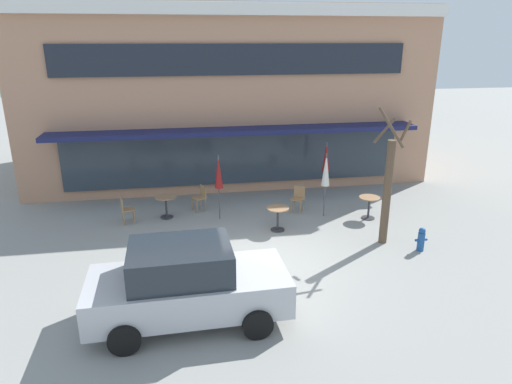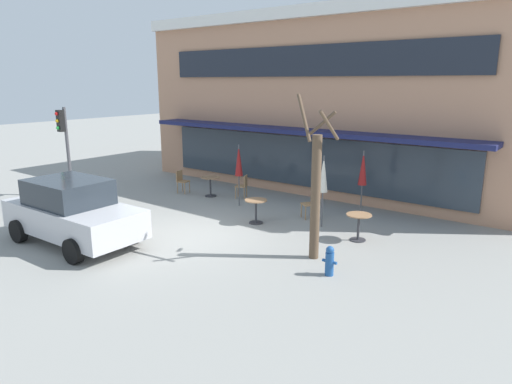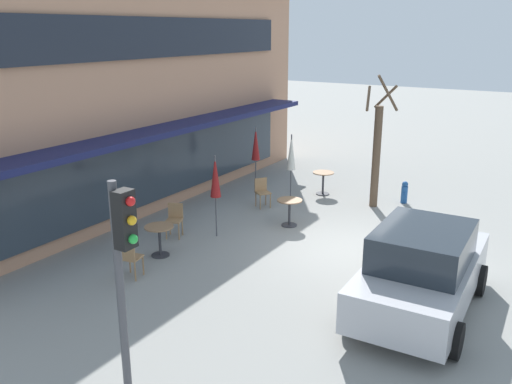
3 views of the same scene
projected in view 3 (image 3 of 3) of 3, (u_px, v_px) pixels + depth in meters
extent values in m
plane|color=gray|center=(346.00, 250.00, 13.51)|extent=(80.00, 80.00, 0.00)
cube|color=tan|center=(62.00, 86.00, 17.47)|extent=(16.06, 8.00, 7.02)
cube|color=#191E4C|center=(172.00, 129.00, 15.48)|extent=(13.65, 1.10, 0.16)
cube|color=#1E232D|center=(154.00, 38.00, 15.00)|extent=(12.85, 0.10, 1.10)
cube|color=#2D3842|center=(161.00, 167.00, 16.07)|extent=(12.85, 0.10, 1.90)
cylinder|color=#333338|center=(161.00, 255.00, 13.16)|extent=(0.44, 0.44, 0.03)
cylinder|color=#333338|center=(160.00, 241.00, 13.05)|extent=(0.07, 0.07, 0.70)
cylinder|color=#99704C|center=(159.00, 227.00, 12.95)|extent=(0.70, 0.70, 0.03)
cylinder|color=#333338|center=(323.00, 194.00, 18.04)|extent=(0.44, 0.44, 0.03)
cylinder|color=#333338|center=(323.00, 183.00, 17.93)|extent=(0.07, 0.07, 0.70)
cylinder|color=#99704C|center=(323.00, 173.00, 17.83)|extent=(0.70, 0.70, 0.03)
cylinder|color=#333338|center=(289.00, 225.00, 15.17)|extent=(0.44, 0.44, 0.03)
cylinder|color=#333338|center=(289.00, 213.00, 15.06)|extent=(0.07, 0.07, 0.70)
cylinder|color=#99704C|center=(290.00, 200.00, 14.96)|extent=(0.70, 0.70, 0.03)
cylinder|color=#4C4C51|center=(256.00, 160.00, 18.04)|extent=(0.04, 0.04, 2.20)
cone|color=maroon|center=(256.00, 144.00, 17.88)|extent=(0.28, 0.28, 1.10)
cylinder|color=#4C4C51|center=(291.00, 169.00, 16.81)|extent=(0.04, 0.04, 2.20)
cone|color=silver|center=(291.00, 152.00, 16.65)|extent=(0.28, 0.28, 1.10)
cylinder|color=#4C4C51|center=(216.00, 197.00, 14.08)|extent=(0.04, 0.04, 2.20)
cone|color=maroon|center=(215.00, 176.00, 13.92)|extent=(0.28, 0.28, 1.10)
cylinder|color=#9E754C|center=(130.00, 263.00, 12.18)|extent=(0.04, 0.04, 0.45)
cylinder|color=#9E754C|center=(143.00, 266.00, 12.07)|extent=(0.04, 0.04, 0.45)
cylinder|color=#9E754C|center=(122.00, 270.00, 11.87)|extent=(0.04, 0.04, 0.45)
cylinder|color=#9E754C|center=(135.00, 272.00, 11.77)|extent=(0.04, 0.04, 0.45)
cube|color=#9E754C|center=(132.00, 257.00, 11.90)|extent=(0.47, 0.47, 0.04)
cube|color=#9E754C|center=(127.00, 251.00, 11.68)|extent=(0.12, 0.40, 0.40)
cylinder|color=#9E754C|center=(270.00, 201.00, 16.59)|extent=(0.04, 0.04, 0.45)
cylinder|color=#9E754C|center=(260.00, 202.00, 16.46)|extent=(0.04, 0.04, 0.45)
cylinder|color=#9E754C|center=(266.00, 198.00, 16.89)|extent=(0.04, 0.04, 0.45)
cylinder|color=#9E754C|center=(256.00, 199.00, 16.76)|extent=(0.04, 0.04, 0.45)
cube|color=#9E754C|center=(263.00, 193.00, 16.60)|extent=(0.56, 0.56, 0.04)
cube|color=#9E754C|center=(261.00, 184.00, 16.69)|extent=(0.35, 0.26, 0.40)
cylinder|color=#9E754C|center=(179.00, 232.00, 14.08)|extent=(0.04, 0.04, 0.45)
cylinder|color=#9E754C|center=(166.00, 231.00, 14.12)|extent=(0.04, 0.04, 0.45)
cylinder|color=#9E754C|center=(182.00, 227.00, 14.40)|extent=(0.04, 0.04, 0.45)
cylinder|color=#9E754C|center=(170.00, 227.00, 14.44)|extent=(0.04, 0.04, 0.45)
cube|color=#9E754C|center=(174.00, 220.00, 14.19)|extent=(0.53, 0.53, 0.04)
cube|color=#9E754C|center=(176.00, 210.00, 14.30)|extent=(0.20, 0.38, 0.40)
cube|color=#B7B7BC|center=(422.00, 278.00, 10.41)|extent=(4.24, 1.89, 0.76)
cube|color=#232B33|center=(423.00, 246.00, 10.07)|extent=(2.14, 1.65, 0.68)
cylinder|color=black|center=(394.00, 262.00, 12.03)|extent=(0.64, 0.23, 0.64)
cylinder|color=black|center=(480.00, 280.00, 11.16)|extent=(0.64, 0.23, 0.64)
cylinder|color=black|center=(352.00, 313.00, 9.87)|extent=(0.64, 0.23, 0.64)
cylinder|color=black|center=(455.00, 340.00, 9.01)|extent=(0.64, 0.23, 0.64)
cylinder|color=brown|center=(376.00, 157.00, 16.39)|extent=(0.24, 0.24, 3.11)
cylinder|color=brown|center=(386.00, 97.00, 16.11)|extent=(0.21, 0.73, 0.74)
cylinder|color=brown|center=(368.00, 98.00, 15.96)|extent=(0.72, 0.29, 0.68)
cylinder|color=brown|center=(388.00, 93.00, 15.51)|extent=(0.68, 0.52, 1.07)
cylinder|color=#47474C|center=(121.00, 298.00, 7.51)|extent=(0.12, 0.12, 3.40)
cube|color=black|center=(124.00, 219.00, 7.08)|extent=(0.26, 0.20, 0.80)
sphere|color=red|center=(130.00, 201.00, 6.93)|extent=(0.13, 0.13, 0.13)
sphere|color=gold|center=(132.00, 220.00, 7.01)|extent=(0.13, 0.13, 0.13)
sphere|color=green|center=(133.00, 239.00, 7.08)|extent=(0.13, 0.13, 0.13)
cylinder|color=#1E4C8C|center=(404.00, 194.00, 17.08)|extent=(0.20, 0.20, 0.55)
sphere|color=#1E4C8C|center=(405.00, 184.00, 16.98)|extent=(0.19, 0.19, 0.19)
cylinder|color=#1E4C8C|center=(403.00, 194.00, 16.96)|extent=(0.10, 0.07, 0.07)
cylinder|color=#1E4C8C|center=(406.00, 192.00, 17.17)|extent=(0.10, 0.07, 0.07)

